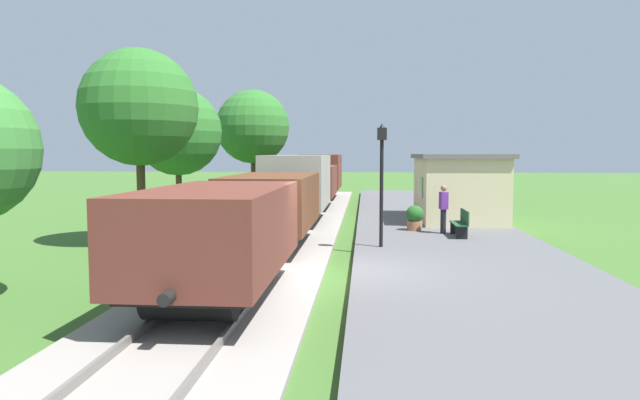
{
  "coord_description": "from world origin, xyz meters",
  "views": [
    {
      "loc": [
        0.5,
        -13.5,
        3.05
      ],
      "look_at": [
        -0.91,
        4.2,
        1.6
      ],
      "focal_mm": 31.89,
      "sensor_mm": 36.0,
      "label": 1
    }
  ],
  "objects": [
    {
      "name": "ground_plane",
      "position": [
        0.0,
        0.0,
        0.0
      ],
      "size": [
        160.0,
        160.0,
        0.0
      ],
      "primitive_type": "plane",
      "color": "#3D6628"
    },
    {
      "name": "platform_slab",
      "position": [
        3.2,
        0.0,
        0.12
      ],
      "size": [
        6.0,
        60.0,
        0.25
      ],
      "primitive_type": "cube",
      "color": "#565659",
      "rests_on": "ground"
    },
    {
      "name": "track_ballast",
      "position": [
        -2.4,
        0.0,
        0.06
      ],
      "size": [
        3.8,
        60.0,
        0.12
      ],
      "primitive_type": "cube",
      "color": "gray",
      "rests_on": "ground"
    },
    {
      "name": "rail_near",
      "position": [
        -1.68,
        0.0,
        0.19
      ],
      "size": [
        0.07,
        60.0,
        0.14
      ],
      "primitive_type": "cube",
      "color": "slate",
      "rests_on": "track_ballast"
    },
    {
      "name": "rail_far",
      "position": [
        -3.12,
        0.0,
        0.19
      ],
      "size": [
        0.07,
        60.0,
        0.14
      ],
      "primitive_type": "cube",
      "color": "slate",
      "rests_on": "track_ballast"
    },
    {
      "name": "freight_train",
      "position": [
        -2.4,
        11.31,
        1.53
      ],
      "size": [
        2.5,
        32.6,
        2.72
      ],
      "color": "brown",
      "rests_on": "rail_near"
    },
    {
      "name": "station_hut",
      "position": [
        4.4,
        10.81,
        1.65
      ],
      "size": [
        3.5,
        5.8,
        2.78
      ],
      "color": "beige",
      "rests_on": "platform_slab"
    },
    {
      "name": "bench_near_hut",
      "position": [
        3.74,
        5.86,
        0.72
      ],
      "size": [
        0.42,
        1.5,
        0.91
      ],
      "color": "#1E4C2D",
      "rests_on": "platform_slab"
    },
    {
      "name": "bench_down_platform",
      "position": [
        3.74,
        15.85,
        0.72
      ],
      "size": [
        0.42,
        1.5,
        0.91
      ],
      "color": "#1E4C2D",
      "rests_on": "platform_slab"
    },
    {
      "name": "person_waiting",
      "position": [
        3.25,
        6.59,
        1.18
      ],
      "size": [
        0.29,
        0.41,
        1.71
      ],
      "rotation": [
        0.0,
        0.0,
        3.29
      ],
      "color": "black",
      "rests_on": "platform_slab"
    },
    {
      "name": "potted_planter",
      "position": [
        2.31,
        7.34,
        0.72
      ],
      "size": [
        0.64,
        0.64,
        0.92
      ],
      "color": "#9E6642",
      "rests_on": "platform_slab"
    },
    {
      "name": "lamp_post_near",
      "position": [
        0.99,
        3.51,
        2.8
      ],
      "size": [
        0.28,
        0.28,
        3.7
      ],
      "color": "black",
      "rests_on": "platform_slab"
    },
    {
      "name": "tree_trackside_mid",
      "position": [
        -6.95,
        4.87,
        4.55
      ],
      "size": [
        3.86,
        3.86,
        6.5
      ],
      "color": "#4C3823",
      "rests_on": "ground"
    },
    {
      "name": "tree_trackside_far",
      "position": [
        -8.29,
        12.71,
        4.06
      ],
      "size": [
        4.1,
        4.1,
        6.12
      ],
      "color": "#4C3823",
      "rests_on": "ground"
    },
    {
      "name": "tree_field_left",
      "position": [
        -6.27,
        20.49,
        4.65
      ],
      "size": [
        4.42,
        4.42,
        6.87
      ],
      "color": "#4C3823",
      "rests_on": "ground"
    }
  ]
}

